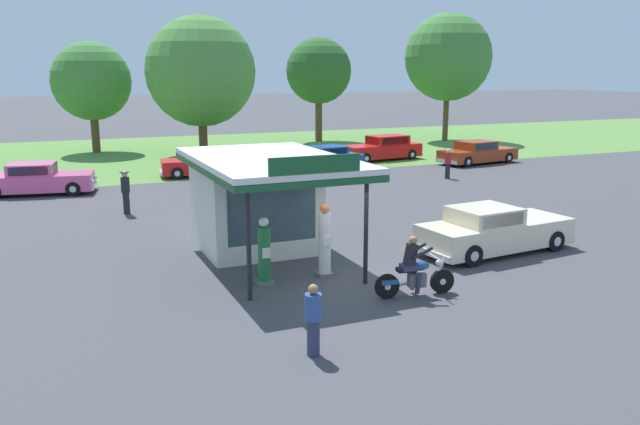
# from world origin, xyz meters

# --- Properties ---
(ground_plane) EXTENTS (300.00, 300.00, 0.00)m
(ground_plane) POSITION_xyz_m (0.00, 0.00, 0.00)
(ground_plane) COLOR #424247
(grass_verge_strip) EXTENTS (120.00, 24.00, 0.01)m
(grass_verge_strip) POSITION_xyz_m (0.00, 30.00, 0.00)
(grass_verge_strip) COLOR #56843D
(grass_verge_strip) RESTS_ON ground
(service_station_kiosk) EXTENTS (4.13, 6.91, 3.59)m
(service_station_kiosk) POSITION_xyz_m (-1.22, 3.77, 1.82)
(service_station_kiosk) COLOR silver
(service_station_kiosk) RESTS_ON ground
(gas_pump_nearside) EXTENTS (0.44, 0.44, 1.84)m
(gas_pump_nearside) POSITION_xyz_m (-2.10, 0.60, 0.84)
(gas_pump_nearside) COLOR slate
(gas_pump_nearside) RESTS_ON ground
(gas_pump_offside) EXTENTS (0.44, 0.44, 2.05)m
(gas_pump_offside) POSITION_xyz_m (-0.34, 0.60, 0.94)
(gas_pump_offside) COLOR slate
(gas_pump_offside) RESTS_ON ground
(motorcycle_with_rider) EXTENTS (2.15, 0.70, 1.58)m
(motorcycle_with_rider) POSITION_xyz_m (1.07, -1.79, 0.65)
(motorcycle_with_rider) COLOR black
(motorcycle_with_rider) RESTS_ON ground
(featured_classic_sedan) EXTENTS (5.38, 2.33, 1.48)m
(featured_classic_sedan) POSITION_xyz_m (5.52, 0.71, 0.68)
(featured_classic_sedan) COLOR beige
(featured_classic_sedan) RESTS_ON ground
(parked_car_back_row_centre_right) EXTENTS (5.10, 2.48, 1.46)m
(parked_car_back_row_centre_right) POSITION_xyz_m (0.77, 19.32, 0.67)
(parked_car_back_row_centre_right) COLOR red
(parked_car_back_row_centre_right) RESTS_ON ground
(parked_car_back_row_centre) EXTENTS (5.57, 2.67, 1.40)m
(parked_car_back_row_centre) POSITION_xyz_m (17.46, 17.35, 0.65)
(parked_car_back_row_centre) COLOR #993819
(parked_car_back_row_centre) RESTS_ON ground
(parked_car_second_row_spare) EXTENTS (5.71, 2.58, 1.56)m
(parked_car_second_row_spare) POSITION_xyz_m (12.82, 21.17, 0.73)
(parked_car_second_row_spare) COLOR red
(parked_car_second_row_spare) RESTS_ON ground
(parked_car_back_row_right) EXTENTS (5.36, 2.80, 1.45)m
(parked_car_back_row_right) POSITION_xyz_m (-7.72, 17.12, 0.67)
(parked_car_back_row_right) COLOR #E55993
(parked_car_back_row_right) RESTS_ON ground
(parked_car_back_row_far_left) EXTENTS (5.02, 2.31, 1.44)m
(parked_car_back_row_far_left) POSITION_xyz_m (7.30, 18.15, 0.67)
(parked_car_back_row_far_left) COLOR #19479E
(parked_car_back_row_far_left) RESTS_ON ground
(bystander_strolling_foreground) EXTENTS (0.38, 0.38, 1.73)m
(bystander_strolling_foreground) POSITION_xyz_m (-4.42, 11.03, 0.93)
(bystander_strolling_foreground) COLOR black
(bystander_strolling_foreground) RESTS_ON ground
(bystander_standing_back_lot) EXTENTS (0.34, 0.34, 1.59)m
(bystander_standing_back_lot) POSITION_xyz_m (12.42, 13.23, 0.84)
(bystander_standing_back_lot) COLOR black
(bystander_standing_back_lot) RESTS_ON ground
(bystander_chatting_near_pumps) EXTENTS (0.34, 0.34, 1.50)m
(bystander_chatting_near_pumps) POSITION_xyz_m (-2.61, -3.99, 0.78)
(bystander_chatting_near_pumps) COLOR #2D3351
(bystander_chatting_near_pumps) RESTS_ON ground
(tree_oak_centre) EXTENTS (5.26, 5.26, 8.30)m
(tree_oak_centre) POSITION_xyz_m (13.59, 33.21, 5.56)
(tree_oak_centre) COLOR brown
(tree_oak_centre) RESTS_ON ground
(tree_oak_far_left) EXTENTS (7.03, 7.03, 10.26)m
(tree_oak_far_left) POSITION_xyz_m (23.25, 29.51, 6.60)
(tree_oak_far_left) COLOR brown
(tree_oak_far_left) RESTS_ON ground
(tree_oak_right) EXTENTS (5.41, 5.41, 7.66)m
(tree_oak_right) POSITION_xyz_m (-3.88, 32.60, 4.93)
(tree_oak_right) COLOR brown
(tree_oak_right) RESTS_ON ground
(tree_oak_distant_spare) EXTENTS (7.31, 7.31, 9.27)m
(tree_oak_distant_spare) POSITION_xyz_m (2.72, 28.04, 5.60)
(tree_oak_distant_spare) COLOR brown
(tree_oak_distant_spare) RESTS_ON ground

